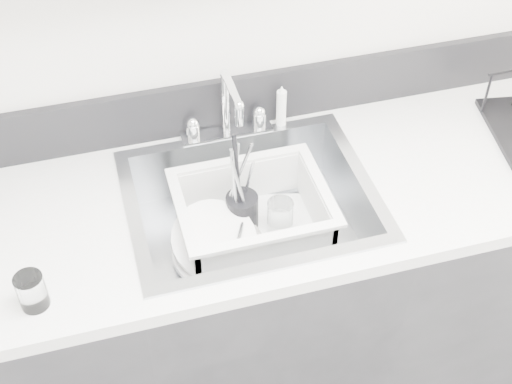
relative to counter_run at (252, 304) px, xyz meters
name	(u,v)px	position (x,y,z in m)	size (l,w,h in m)	color
room_shell	(450,189)	(0.00, -0.80, 1.22)	(3.50, 3.00, 2.60)	silver
counter_run	(252,304)	(0.00, 0.00, 0.00)	(3.20, 0.62, 0.92)	#232326
backsplash	(222,104)	(0.00, 0.30, 0.54)	(3.20, 0.02, 0.16)	black
sink	(251,220)	(0.00, 0.00, 0.37)	(0.64, 0.52, 0.20)	silver
faucet	(227,121)	(0.00, 0.25, 0.52)	(0.26, 0.18, 0.23)	silver
side_sprayer	(281,106)	(0.16, 0.25, 0.53)	(0.03, 0.03, 0.14)	white
wash_tub	(252,217)	(0.01, 0.01, 0.37)	(0.40, 0.33, 0.16)	white
plate_stack	(218,246)	(-0.10, -0.04, 0.34)	(0.27, 0.27, 0.11)	white
utensil_cup	(242,210)	(-0.01, 0.04, 0.37)	(0.09, 0.09, 0.30)	black
ladle	(226,230)	(-0.07, 0.01, 0.34)	(0.25, 0.09, 0.07)	silver
tumbler_in_tub	(280,217)	(0.08, 0.00, 0.36)	(0.07, 0.07, 0.10)	white
tumbler_counter	(32,291)	(-0.55, -0.20, 0.51)	(0.06, 0.06, 0.09)	white
bowl_small	(283,250)	(0.06, -0.09, 0.32)	(0.11, 0.11, 0.04)	white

